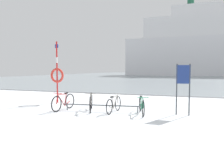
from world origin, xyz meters
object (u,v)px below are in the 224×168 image
at_px(bicycle_2, 114,104).
at_px(bicycle_3, 142,105).
at_px(info_sign, 183,80).
at_px(rescue_post, 57,74).
at_px(bicycle_0, 63,102).
at_px(bicycle_1, 91,102).
at_px(ferry_ship, 217,46).

xyz_separation_m(bicycle_2, bicycle_3, (1.19, 0.11, -0.00)).
bearing_deg(info_sign, rescue_post, 169.73).
height_order(bicycle_2, info_sign, info_sign).
xyz_separation_m(info_sign, rescue_post, (-6.68, 1.21, 0.17)).
relative_size(bicycle_3, rescue_post, 0.49).
bearing_deg(rescue_post, bicycle_0, -50.68).
relative_size(bicycle_0, bicycle_3, 1.03).
xyz_separation_m(bicycle_2, info_sign, (2.82, 0.40, 1.07)).
height_order(bicycle_3, info_sign, info_sign).
relative_size(bicycle_2, info_sign, 0.78).
relative_size(bicycle_2, rescue_post, 0.48).
relative_size(bicycle_1, info_sign, 0.80).
bearing_deg(info_sign, bicycle_1, -175.12).
bearing_deg(bicycle_0, bicycle_2, 5.16).
bearing_deg(info_sign, ferry_ship, 81.84).
bearing_deg(rescue_post, bicycle_3, -16.60).
bearing_deg(rescue_post, bicycle_2, -22.66).
bearing_deg(ferry_ship, bicycle_3, -99.67).
xyz_separation_m(bicycle_2, rescue_post, (-3.86, 1.61, 1.24)).
bearing_deg(bicycle_2, bicycle_0, -174.84).
distance_m(bicycle_2, ferry_ship, 60.61).
bearing_deg(info_sign, bicycle_0, -173.24).
height_order(bicycle_3, rescue_post, rescue_post).
relative_size(bicycle_2, bicycle_3, 0.97).
distance_m(bicycle_1, ferry_ship, 60.76).
relative_size(bicycle_3, ferry_ship, 0.03).
bearing_deg(bicycle_3, ferry_ship, 80.33).
height_order(bicycle_0, bicycle_2, bicycle_0).
relative_size(bicycle_0, info_sign, 0.83).
height_order(bicycle_2, ferry_ship, ferry_ship).
height_order(bicycle_1, bicycle_3, bicycle_1).
bearing_deg(bicycle_1, rescue_post, 150.62).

